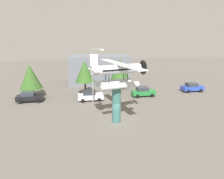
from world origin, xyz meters
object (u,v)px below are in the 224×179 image
at_px(car_distant_blue, 192,87).
at_px(tree_east, 85,71).
at_px(floatplane_monument, 118,73).
at_px(tree_center_back, 120,69).
at_px(tree_west, 30,77).
at_px(car_near_black, 30,97).
at_px(streetlight_primary, 94,74).
at_px(display_pedestal, 116,105).
at_px(car_mid_white, 90,96).
at_px(storefront_building, 99,69).
at_px(car_far_green, 143,92).

relative_size(car_distant_blue, tree_east, 0.65).
distance_m(floatplane_monument, tree_center_back, 15.68).
bearing_deg(tree_center_back, tree_west, -171.62).
height_order(floatplane_monument, car_near_black, floatplane_monument).
height_order(car_distant_blue, streetlight_primary, streetlight_primary).
height_order(display_pedestal, floatplane_monument, floatplane_monument).
bearing_deg(car_near_black, car_mid_white, -7.09).
relative_size(car_near_black, car_distant_blue, 1.00).
xyz_separation_m(car_near_black, tree_east, (9.33, 2.15, 3.60)).
distance_m(storefront_building, tree_east, 10.30).
bearing_deg(streetlight_primary, tree_west, 150.23).
xyz_separation_m(floatplane_monument, streetlight_primary, (-2.27, 6.65, -1.23)).
height_order(floatplane_monument, car_mid_white, floatplane_monument).
distance_m(display_pedestal, tree_east, 13.04).
xyz_separation_m(car_far_green, tree_center_back, (-3.12, 5.33, 3.35)).
height_order(car_distant_blue, tree_west, tree_west).
bearing_deg(car_mid_white, floatplane_monument, -73.09).
bearing_deg(storefront_building, streetlight_primary, -99.35).
bearing_deg(car_mid_white, car_distant_blue, 5.72).
relative_size(display_pedestal, storefront_building, 0.34).
bearing_deg(tree_east, car_far_green, -14.55).
bearing_deg(floatplane_monument, storefront_building, 76.60).
bearing_deg(tree_east, tree_west, 178.53).
height_order(display_pedestal, storefront_building, storefront_building).
xyz_separation_m(car_distant_blue, tree_center_back, (-13.71, 4.03, 3.35)).
bearing_deg(car_mid_white, tree_west, 160.10).
distance_m(car_far_green, streetlight_primary, 10.51).
bearing_deg(car_near_black, tree_west, 91.69).
bearing_deg(storefront_building, tree_center_back, -63.09).
height_order(car_far_green, streetlight_primary, streetlight_primary).
xyz_separation_m(display_pedestal, tree_west, (-12.64, 12.68, 1.49)).
height_order(display_pedestal, car_near_black, display_pedestal).
relative_size(storefront_building, tree_west, 2.33).
xyz_separation_m(car_mid_white, car_far_green, (9.62, 0.73, 0.00)).
relative_size(car_mid_white, car_distant_blue, 1.00).
bearing_deg(car_far_green, tree_west, 171.61).
bearing_deg(car_near_black, tree_east, 12.96).
xyz_separation_m(storefront_building, tree_east, (-3.61, -9.56, 1.32)).
relative_size(car_near_black, tree_east, 0.65).
xyz_separation_m(tree_east, tree_center_back, (7.10, 2.67, -0.26)).
height_order(car_far_green, storefront_building, storefront_building).
distance_m(display_pedestal, car_far_green, 12.11).
height_order(storefront_building, tree_center_back, tree_center_back).
distance_m(streetlight_primary, tree_center_back, 10.39).
bearing_deg(streetlight_primary, car_distant_blue, 12.58).
xyz_separation_m(car_mid_white, tree_west, (-10.02, 3.63, 2.91)).
relative_size(car_distant_blue, storefront_building, 0.31).
xyz_separation_m(car_far_green, streetlight_primary, (-9.14, -3.11, 4.16)).
bearing_deg(tree_east, car_mid_white, -79.75).
height_order(streetlight_primary, tree_center_back, streetlight_primary).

